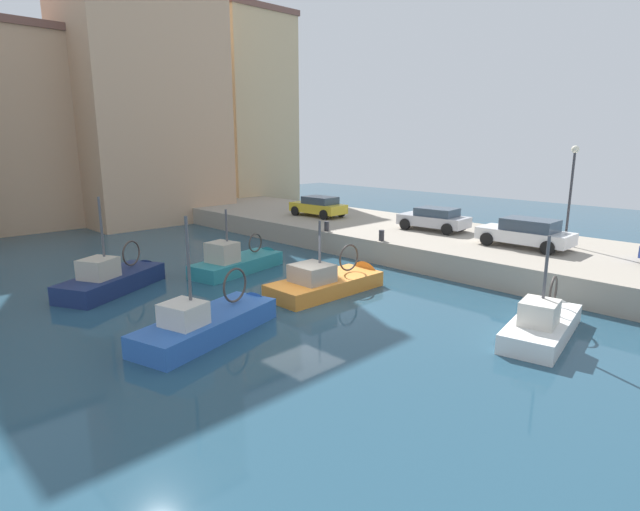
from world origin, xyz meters
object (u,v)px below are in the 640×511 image
(mooring_bollard_mid, at_px, (327,226))
(parked_car_yellow, at_px, (318,206))
(quay_streetlamp, at_px, (572,179))
(mooring_bollard_south, at_px, (382,235))
(fishing_boat_teal, at_px, (242,267))
(fishing_boat_blue, at_px, (215,330))
(parked_car_silver, at_px, (434,219))
(parked_car_white, at_px, (526,233))
(fishing_boat_orange, at_px, (332,288))
(fishing_boat_white, at_px, (544,330))
(fishing_boat_navy, at_px, (118,286))

(mooring_bollard_mid, bearing_deg, parked_car_yellow, 50.58)
(parked_car_yellow, bearing_deg, quay_streetlamp, -82.36)
(parked_car_yellow, xyz_separation_m, mooring_bollard_south, (-3.58, -8.36, -0.42))
(fishing_boat_teal, height_order, fishing_boat_blue, fishing_boat_blue)
(mooring_bollard_south, bearing_deg, parked_car_silver, -2.15)
(parked_car_white, relative_size, quay_streetlamp, 0.90)
(fishing_boat_orange, distance_m, quay_streetlamp, 12.98)
(fishing_boat_teal, distance_m, fishing_boat_orange, 5.60)
(mooring_bollard_south, bearing_deg, quay_streetlamp, -51.32)
(parked_car_white, relative_size, mooring_bollard_mid, 7.91)
(fishing_boat_teal, xyz_separation_m, parked_car_yellow, (9.61, 4.45, 1.76))
(fishing_boat_orange, relative_size, mooring_bollard_mid, 10.84)
(fishing_boat_white, relative_size, mooring_bollard_mid, 10.19)
(fishing_boat_teal, bearing_deg, fishing_boat_blue, -132.03)
(parked_car_silver, distance_m, mooring_bollard_south, 4.57)
(parked_car_yellow, bearing_deg, mooring_bollard_south, -113.20)
(fishing_boat_teal, height_order, mooring_bollard_south, fishing_boat_teal)
(mooring_bollard_mid, bearing_deg, quay_streetlamp, -62.93)
(fishing_boat_orange, xyz_separation_m, mooring_bollard_mid, (5.32, 5.65, 1.36))
(fishing_boat_orange, height_order, fishing_boat_blue, fishing_boat_blue)
(fishing_boat_teal, distance_m, quay_streetlamp, 16.59)
(fishing_boat_white, distance_m, mooring_bollard_south, 10.79)
(fishing_boat_white, bearing_deg, mooring_bollard_south, 69.28)
(parked_car_white, height_order, mooring_bollard_south, parked_car_white)
(parked_car_silver, relative_size, mooring_bollard_mid, 7.34)
(fishing_boat_navy, relative_size, quay_streetlamp, 1.21)
(fishing_boat_teal, distance_m, parked_car_white, 13.93)
(parked_car_white, distance_m, mooring_bollard_mid, 10.59)
(fishing_boat_navy, xyz_separation_m, mooring_bollard_south, (11.77, -5.03, 1.35))
(fishing_boat_orange, relative_size, mooring_bollard_south, 10.84)
(fishing_boat_teal, height_order, fishing_boat_navy, fishing_boat_navy)
(parked_car_silver, distance_m, parked_car_white, 5.81)
(fishing_boat_white, bearing_deg, mooring_bollard_mid, 74.87)
(fishing_boat_navy, bearing_deg, fishing_boat_white, -62.05)
(mooring_bollard_mid, xyz_separation_m, quay_streetlamp, (5.65, -11.06, 2.98))
(fishing_boat_blue, distance_m, mooring_bollard_mid, 13.27)
(fishing_boat_orange, distance_m, mooring_bollard_south, 5.73)
(mooring_bollard_mid, bearing_deg, fishing_boat_navy, 174.98)
(quay_streetlamp, bearing_deg, parked_car_white, 149.86)
(fishing_boat_white, bearing_deg, parked_car_silver, 49.72)
(fishing_boat_blue, xyz_separation_m, parked_car_silver, (16.16, 2.11, 1.78))
(fishing_boat_teal, xyz_separation_m, mooring_bollard_mid, (6.03, 0.09, 1.34))
(fishing_boat_teal, bearing_deg, parked_car_yellow, 24.83)
(fishing_boat_blue, relative_size, quay_streetlamp, 1.31)
(fishing_boat_orange, relative_size, parked_car_white, 1.37)
(fishing_boat_white, distance_m, fishing_boat_orange, 8.51)
(fishing_boat_white, bearing_deg, fishing_boat_blue, 135.33)
(parked_car_silver, relative_size, parked_car_yellow, 1.01)
(fishing_boat_orange, height_order, quay_streetlamp, quay_streetlamp)
(fishing_boat_teal, height_order, parked_car_white, fishing_boat_teal)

